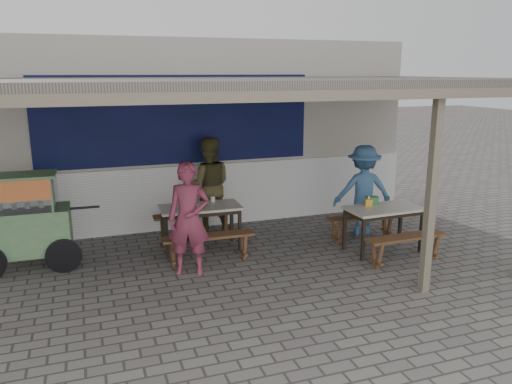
{
  "coord_description": "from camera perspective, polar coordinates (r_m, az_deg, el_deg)",
  "views": [
    {
      "loc": [
        -1.9,
        -6.08,
        2.91
      ],
      "look_at": [
        0.56,
        0.9,
        1.11
      ],
      "focal_mm": 35.0,
      "sensor_mm": 36.0,
      "label": 1
    }
  ],
  "objects": [
    {
      "name": "ground",
      "position": [
        7.0,
        -1.93,
        -10.93
      ],
      "size": [
        60.0,
        60.0,
        0.0
      ],
      "primitive_type": "plane",
      "color": "#65625C",
      "rests_on": "ground"
    },
    {
      "name": "condiment_jar",
      "position": [
        8.51,
        -4.97,
        -0.81
      ],
      "size": [
        0.08,
        0.08,
        0.09
      ],
      "primitive_type": "cylinder",
      "color": "silver",
      "rests_on": "table_left"
    },
    {
      "name": "bench_right_street",
      "position": [
        8.06,
        16.71,
        -5.61
      ],
      "size": [
        1.34,
        0.32,
        0.45
      ],
      "rotation": [
        0.0,
        0.0,
        0.03
      ],
      "color": "brown",
      "rests_on": "ground"
    },
    {
      "name": "vendor_cart",
      "position": [
        8.16,
        -24.98,
        -2.75
      ],
      "size": [
        1.84,
        0.74,
        1.45
      ],
      "rotation": [
        0.0,
        0.0,
        -0.03
      ],
      "color": "#698C5D",
      "rests_on": "ground"
    },
    {
      "name": "tissue_box",
      "position": [
        8.43,
        12.75,
        -1.15
      ],
      "size": [
        0.15,
        0.15,
        0.11
      ],
      "primitive_type": "cube",
      "rotation": [
        0.0,
        0.0,
        -0.42
      ],
      "color": "orange",
      "rests_on": "table_right"
    },
    {
      "name": "bench_left_street",
      "position": [
        7.8,
        -5.43,
        -5.71
      ],
      "size": [
        1.43,
        0.33,
        0.45
      ],
      "rotation": [
        0.0,
        0.0,
        -0.04
      ],
      "color": "brown",
      "rests_on": "ground"
    },
    {
      "name": "patron_right_table",
      "position": [
        9.21,
        12.14,
        0.2
      ],
      "size": [
        1.19,
        0.87,
        1.64
      ],
      "primitive_type": "imported",
      "rotation": [
        0.0,
        0.0,
        2.87
      ],
      "color": "#3C658E",
      "rests_on": "ground"
    },
    {
      "name": "condiment_bowl",
      "position": [
        8.24,
        -7.27,
        -1.51
      ],
      "size": [
        0.21,
        0.21,
        0.05
      ],
      "primitive_type": "imported",
      "rotation": [
        0.0,
        0.0,
        0.14
      ],
      "color": "silver",
      "rests_on": "table_left"
    },
    {
      "name": "back_wall",
      "position": [
        9.91,
        -8.31,
        6.6
      ],
      "size": [
        9.0,
        1.28,
        3.5
      ],
      "color": "#B4ADA1",
      "rests_on": "ground"
    },
    {
      "name": "warung_roof",
      "position": [
        7.24,
        -4.18,
        12.06
      ],
      "size": [
        9.0,
        4.21,
        2.81
      ],
      "color": "#5F5852",
      "rests_on": "ground"
    },
    {
      "name": "bench_right_wall",
      "position": [
        8.98,
        12.07,
        -3.36
      ],
      "size": [
        1.34,
        0.32,
        0.45
      ],
      "rotation": [
        0.0,
        0.0,
        0.03
      ],
      "color": "brown",
      "rests_on": "ground"
    },
    {
      "name": "table_left",
      "position": [
        8.28,
        -6.39,
        -2.16
      ],
      "size": [
        1.34,
        0.7,
        0.75
      ],
      "rotation": [
        0.0,
        0.0,
        -0.04
      ],
      "color": "beige",
      "rests_on": "ground"
    },
    {
      "name": "table_right",
      "position": [
        8.42,
        14.4,
        -2.26
      ],
      "size": [
        1.25,
        0.71,
        0.75
      ],
      "rotation": [
        0.0,
        0.0,
        0.03
      ],
      "color": "beige",
      "rests_on": "ground"
    },
    {
      "name": "bench_left_wall",
      "position": [
        8.96,
        -7.1,
        -3.16
      ],
      "size": [
        1.43,
        0.33,
        0.45
      ],
      "rotation": [
        0.0,
        0.0,
        -0.04
      ],
      "color": "brown",
      "rests_on": "ground"
    },
    {
      "name": "patron_street_side",
      "position": [
        7.28,
        -7.68,
        -3.05
      ],
      "size": [
        0.7,
        0.57,
        1.67
      ],
      "primitive_type": "imported",
      "rotation": [
        0.0,
        0.0,
        -0.32
      ],
      "color": "brown",
      "rests_on": "ground"
    },
    {
      "name": "patron_wall_side",
      "position": [
        9.12,
        -5.45,
        0.74
      ],
      "size": [
        0.98,
        0.84,
        1.77
      ],
      "primitive_type": "imported",
      "rotation": [
        0.0,
        0.0,
        2.93
      ],
      "color": "#4C4727",
      "rests_on": "ground"
    },
    {
      "name": "donation_box",
      "position": [
        8.52,
        13.1,
        -0.95
      ],
      "size": [
        0.23,
        0.19,
        0.13
      ],
      "primitive_type": "cube",
      "rotation": [
        0.0,
        0.0,
        -0.36
      ],
      "color": "#306C40",
      "rests_on": "table_right"
    }
  ]
}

